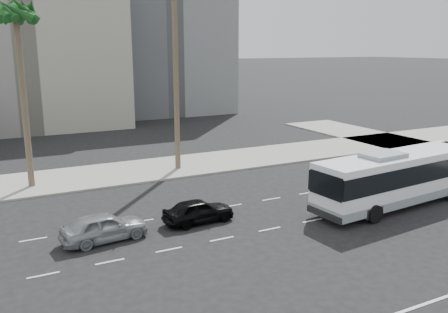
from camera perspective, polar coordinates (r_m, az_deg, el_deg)
ground at (r=28.47m, az=10.69°, el=-7.66°), size 700.00×700.00×0.00m
sidewalk_north at (r=41.20m, az=-2.52°, el=-0.80°), size 120.00×7.00×0.15m
midrise_beige_west at (r=66.07m, az=-23.56°, el=11.22°), size 24.00×18.00×18.00m
midrise_gray_center at (r=76.98m, az=-8.73°, el=15.25°), size 20.00×20.00×26.00m
highrise_far at (r=294.61m, az=-10.33°, el=16.85°), size 22.00×22.00×60.00m
city_bus at (r=32.06m, az=20.39°, el=-2.29°), size 12.96×3.98×3.67m
car_a at (r=27.53m, az=-3.12°, el=-6.60°), size 1.90×4.27×1.43m
car_b at (r=25.79m, az=-14.33°, el=-8.27°), size 2.28×4.69×1.54m
palm_mid at (r=35.75m, az=-23.97°, el=15.33°), size 4.32×4.32×13.38m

